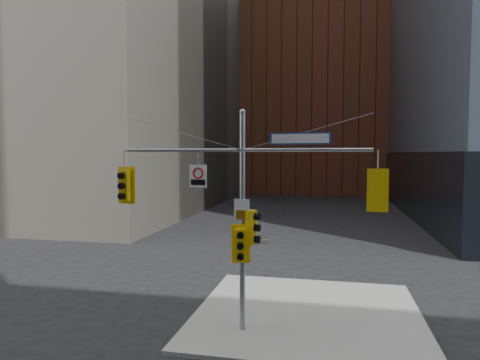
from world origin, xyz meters
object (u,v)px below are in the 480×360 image
at_px(street_sign_blade, 300,139).
at_px(traffic_light_west_arm, 124,185).
at_px(signal_assembly, 242,199).
at_px(regulatory_sign_arm, 198,175).
at_px(traffic_light_pole_side, 252,228).
at_px(traffic_light_east_arm, 377,190).
at_px(traffic_light_pole_front, 241,245).

bearing_deg(street_sign_blade, traffic_light_west_arm, -172.97).
height_order(signal_assembly, regulatory_sign_arm, signal_assembly).
xyz_separation_m(traffic_light_west_arm, regulatory_sign_arm, (2.63, -0.03, 0.37)).
bearing_deg(traffic_light_pole_side, street_sign_blade, -78.64).
distance_m(traffic_light_west_arm, street_sign_blade, 6.13).
bearing_deg(traffic_light_pole_side, traffic_light_east_arm, -78.80).
distance_m(signal_assembly, street_sign_blade, 2.65).
height_order(traffic_light_east_arm, traffic_light_pole_front, traffic_light_east_arm).
xyz_separation_m(traffic_light_pole_front, regulatory_sign_arm, (-1.48, 0.25, 2.17)).
xyz_separation_m(traffic_light_west_arm, traffic_light_pole_front, (4.11, -0.28, -1.80)).
relative_size(traffic_light_pole_side, traffic_light_pole_front, 0.89).
relative_size(traffic_light_east_arm, traffic_light_pole_side, 1.16).
height_order(traffic_light_west_arm, street_sign_blade, street_sign_blade).
xyz_separation_m(traffic_light_pole_side, street_sign_blade, (1.49, 0.01, 2.83)).
distance_m(traffic_light_east_arm, traffic_light_pole_front, 4.52).
relative_size(signal_assembly, traffic_light_pole_front, 6.39).
bearing_deg(street_sign_blade, signal_assembly, -172.77).
bearing_deg(traffic_light_pole_front, traffic_light_pole_side, 29.65).
bearing_deg(traffic_light_pole_side, traffic_light_west_arm, 100.96).
xyz_separation_m(signal_assembly, traffic_light_east_arm, (4.14, 0.00, 0.38)).
bearing_deg(traffic_light_east_arm, traffic_light_west_arm, 2.44).
height_order(signal_assembly, traffic_light_pole_front, signal_assembly).
height_order(traffic_light_west_arm, traffic_light_pole_side, traffic_light_west_arm).
height_order(traffic_light_pole_front, street_sign_blade, street_sign_blade).
xyz_separation_m(signal_assembly, traffic_light_west_arm, (-4.11, 0.01, 0.38)).
bearing_deg(traffic_light_east_arm, regulatory_sign_arm, 2.74).
height_order(signal_assembly, street_sign_blade, signal_assembly).
distance_m(traffic_light_east_arm, street_sign_blade, 2.79).
bearing_deg(traffic_light_pole_front, traffic_light_east_arm, -5.67).
bearing_deg(traffic_light_pole_front, regulatory_sign_arm, 161.15).
distance_m(traffic_light_pole_front, street_sign_blade, 3.82).
bearing_deg(signal_assembly, traffic_light_west_arm, 179.82).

